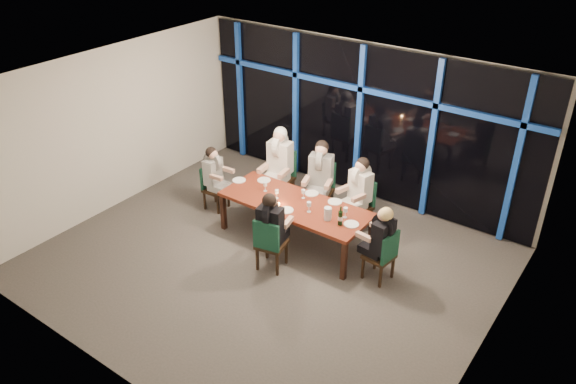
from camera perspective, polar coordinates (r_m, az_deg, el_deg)
name	(u,v)px	position (r m, az deg, el deg)	size (l,w,h in m)	color
room	(264,151)	(8.26, -2.43, 4.22)	(7.04, 7.00, 3.02)	#524D48
window_wall	(361,119)	(10.71, 7.41, 7.33)	(6.86, 0.43, 2.94)	black
dining_table	(295,206)	(9.46, 0.71, -1.45)	(2.60, 1.00, 0.75)	maroon
chair_far_left	(282,173)	(10.70, -0.66, 1.90)	(0.55, 0.55, 1.06)	black
chair_far_mid	(321,186)	(10.34, 3.39, 0.63)	(0.59, 0.59, 1.01)	black
chair_far_right	(361,201)	(9.99, 7.43, -0.94)	(0.54, 0.54, 0.95)	black
chair_end_left	(212,185)	(10.63, -7.68, 0.74)	(0.42, 0.42, 0.86)	black
chair_end_right	(384,254)	(8.76, 9.69, -6.22)	(0.46, 0.46, 0.89)	black
chair_near_mid	(269,242)	(8.85, -1.90, -5.11)	(0.52, 0.52, 0.94)	black
diner_far_left	(279,155)	(10.44, -0.91, 3.73)	(0.56, 0.69, 1.03)	silver
diner_far_mid	(321,168)	(10.08, 3.32, 2.40)	(0.60, 0.69, 0.99)	black
diner_far_right	(359,184)	(9.75, 7.24, 0.82)	(0.55, 0.64, 0.92)	silver
diner_end_left	(214,169)	(10.43, -7.49, 2.29)	(0.55, 0.44, 0.84)	black
diner_end_right	(381,233)	(8.59, 9.47, -4.10)	(0.58, 0.47, 0.87)	black
diner_near_mid	(271,220)	(8.70, -1.71, -2.81)	(0.52, 0.63, 0.92)	black
plate_far_left	(264,180)	(10.12, -2.46, 1.21)	(0.24, 0.24, 0.01)	white
plate_far_mid	(312,193)	(9.70, 2.41, -0.14)	(0.24, 0.24, 0.01)	white
plate_far_right	(335,202)	(9.48, 4.78, -0.99)	(0.24, 0.24, 0.01)	white
plate_end_left	(239,180)	(10.15, -4.99, 1.20)	(0.24, 0.24, 0.01)	white
plate_end_right	(351,224)	(8.91, 6.45, -3.27)	(0.24, 0.24, 0.01)	white
plate_near_mid	(286,210)	(9.21, -0.18, -1.86)	(0.24, 0.24, 0.01)	white
wine_bottle	(340,218)	(8.83, 5.34, -2.63)	(0.08, 0.08, 0.33)	black
water_pitcher	(328,214)	(8.95, 4.06, -2.21)	(0.14, 0.12, 0.22)	silver
tea_light	(278,204)	(9.36, -0.99, -1.24)	(0.05, 0.05, 0.03)	#FFAC4C
wine_glass_a	(277,192)	(9.50, -1.14, -0.02)	(0.06, 0.06, 0.17)	silver
wine_glass_b	(303,192)	(9.51, 1.58, 0.00)	(0.06, 0.06, 0.16)	silver
wine_glass_c	(309,205)	(9.12, 2.15, -1.30)	(0.07, 0.07, 0.19)	white
wine_glass_d	(265,185)	(9.72, -2.34, 0.75)	(0.07, 0.07, 0.18)	silver
wine_glass_e	(345,210)	(9.01, 5.85, -1.87)	(0.07, 0.07, 0.18)	silver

